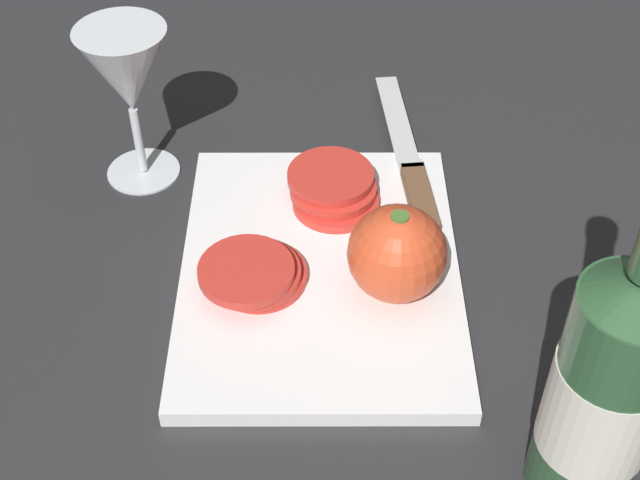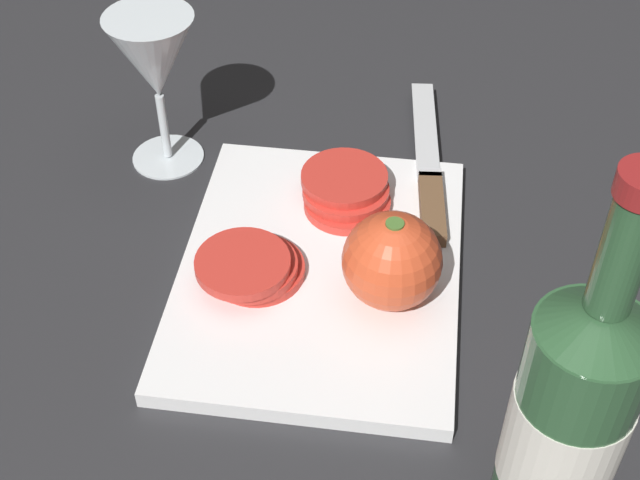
% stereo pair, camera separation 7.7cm
% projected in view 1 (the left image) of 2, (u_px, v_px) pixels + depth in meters
% --- Properties ---
extents(ground_plane, '(3.00, 3.00, 0.00)m').
position_uv_depth(ground_plane, '(359.00, 269.00, 0.81)').
color(ground_plane, '#28282B').
extents(cutting_board, '(0.32, 0.25, 0.02)m').
position_uv_depth(cutting_board, '(320.00, 271.00, 0.79)').
color(cutting_board, white).
rests_on(cutting_board, ground_plane).
extents(wine_bottle, '(0.08, 0.08, 0.31)m').
position_uv_depth(wine_bottle, '(608.00, 389.00, 0.57)').
color(wine_bottle, '#2D5633').
rests_on(wine_bottle, ground_plane).
extents(wine_glass, '(0.09, 0.09, 0.16)m').
position_uv_depth(wine_glass, '(127.00, 76.00, 0.83)').
color(wine_glass, silver).
rests_on(wine_glass, ground_plane).
extents(whole_tomato, '(0.08, 0.08, 0.08)m').
position_uv_depth(whole_tomato, '(397.00, 254.00, 0.74)').
color(whole_tomato, '#DB4C28').
rests_on(whole_tomato, cutting_board).
extents(knife, '(0.26, 0.05, 0.01)m').
position_uv_depth(knife, '(414.00, 179.00, 0.86)').
color(knife, silver).
rests_on(knife, cutting_board).
extents(tomato_slice_stack_near, '(0.10, 0.09, 0.03)m').
position_uv_depth(tomato_slice_stack_near, '(333.00, 189.00, 0.84)').
color(tomato_slice_stack_near, red).
rests_on(tomato_slice_stack_near, cutting_board).
extents(tomato_slice_stack_far, '(0.09, 0.09, 0.03)m').
position_uv_depth(tomato_slice_stack_far, '(253.00, 273.00, 0.76)').
color(tomato_slice_stack_far, red).
rests_on(tomato_slice_stack_far, cutting_board).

